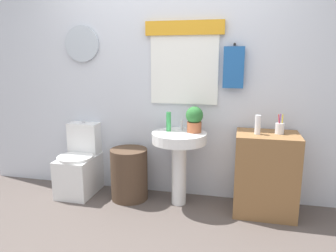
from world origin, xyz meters
The scene contains 11 objects.
ground_plane centered at (0.00, 0.00, 0.00)m, with size 8.00×8.00×0.00m, color #564C47.
back_wall centered at (0.00, 1.15, 1.30)m, with size 4.40×0.18×2.60m.
toilet centered at (-0.94, 0.88, 0.30)m, with size 0.38×0.51×0.78m.
laundry_hamper centered at (-0.35, 0.85, 0.27)m, with size 0.39×0.39×0.55m, color #4C3828.
pedestal_sink centered at (0.18, 0.85, 0.58)m, with size 0.55×0.55×0.75m.
faucet centered at (0.18, 0.97, 0.80)m, with size 0.03×0.03×0.10m, color silver.
wooden_cabinet centered at (1.02, 0.85, 0.39)m, with size 0.57×0.44×0.79m, color olive.
soap_bottle centered at (0.06, 0.90, 0.85)m, with size 0.05×0.05×0.20m, color green.
potted_plant centered at (0.32, 0.91, 0.89)m, with size 0.17×0.17×0.26m.
lotion_bottle centered at (0.92, 0.81, 0.88)m, with size 0.05×0.05×0.18m, color white.
toothbrush_cup centered at (1.13, 0.87, 0.84)m, with size 0.08×0.08×0.19m.
Camera 1 is at (0.76, -2.13, 1.47)m, focal length 33.73 mm.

